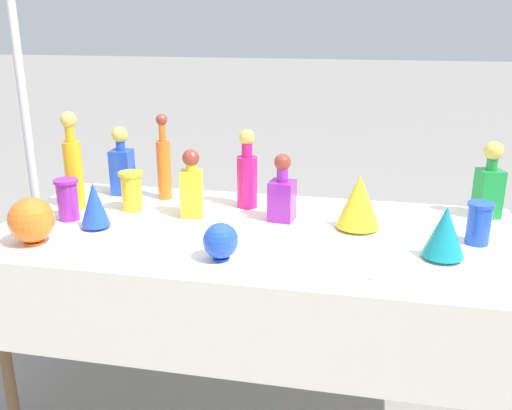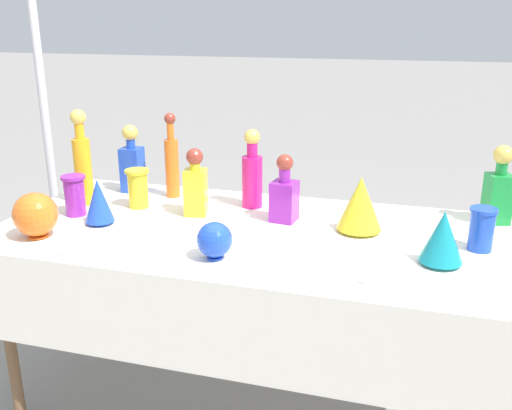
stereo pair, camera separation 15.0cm
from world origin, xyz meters
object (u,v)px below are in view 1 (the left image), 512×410
at_px(square_decanter_3, 122,165).
at_px(fluted_vase_1, 359,201).
at_px(fluted_vase_0, 445,232).
at_px(square_decanter_0, 282,193).
at_px(square_decanter_1, 192,187).
at_px(square_decanter_2, 489,184).
at_px(slender_vase_2, 67,198).
at_px(slender_vase_1, 479,222).
at_px(fluted_vase_2, 94,205).
at_px(tall_bottle_1, 73,165).
at_px(canopy_pole, 29,145).
at_px(round_bowl_0, 31,220).
at_px(tall_bottle_2, 164,163).
at_px(tall_bottle_0, 247,174).
at_px(slender_vase_0, 131,189).
at_px(round_bowl_1, 221,241).

distance_m(square_decanter_3, fluted_vase_1, 1.08).
distance_m(square_decanter_3, fluted_vase_0, 1.42).
bearing_deg(fluted_vase_1, square_decanter_0, 172.52).
distance_m(square_decanter_1, square_decanter_3, 0.46).
distance_m(square_decanter_2, slender_vase_2, 1.67).
bearing_deg(slender_vase_1, fluted_vase_2, -174.70).
height_order(tall_bottle_1, square_decanter_3, tall_bottle_1).
relative_size(square_decanter_3, slender_vase_2, 1.87).
bearing_deg(canopy_pole, round_bowl_0, -57.41).
distance_m(square_decanter_1, canopy_pole, 1.15).
bearing_deg(slender_vase_1, tall_bottle_2, 167.71).
distance_m(tall_bottle_1, round_bowl_0, 0.41).
distance_m(tall_bottle_2, canopy_pole, 0.90).
xyz_separation_m(tall_bottle_1, slender_vase_1, (1.58, -0.08, -0.10)).
xyz_separation_m(tall_bottle_0, fluted_vase_0, (0.75, -0.40, -0.05)).
bearing_deg(slender_vase_0, fluted_vase_0, -12.08).
bearing_deg(tall_bottle_0, slender_vase_2, -155.41).
height_order(tall_bottle_1, tall_bottle_2, tall_bottle_1).
bearing_deg(tall_bottle_1, fluted_vase_2, -47.42).
distance_m(square_decanter_2, square_decanter_3, 1.55).
height_order(square_decanter_0, slender_vase_0, square_decanter_0).
height_order(slender_vase_2, fluted_vase_1, fluted_vase_1).
xyz_separation_m(tall_bottle_0, slender_vase_2, (-0.66, -0.30, -0.05)).
bearing_deg(slender_vase_2, round_bowl_0, -89.15).
relative_size(tall_bottle_1, square_decanter_0, 1.52).
bearing_deg(canopy_pole, square_decanter_0, -18.92).
bearing_deg(square_decanter_3, slender_vase_0, -57.45).
xyz_separation_m(slender_vase_0, slender_vase_1, (1.34, -0.10, -0.01)).
height_order(slender_vase_2, round_bowl_0, round_bowl_0).
bearing_deg(tall_bottle_1, slender_vase_1, -2.80).
bearing_deg(square_decanter_1, tall_bottle_1, -179.97).
bearing_deg(canopy_pole, fluted_vase_1, -17.00).
xyz_separation_m(slender_vase_2, round_bowl_1, (0.69, -0.26, -0.02)).
xyz_separation_m(tall_bottle_1, slender_vase_0, (0.24, 0.02, -0.10)).
relative_size(tall_bottle_2, square_decanter_0, 1.40).
xyz_separation_m(fluted_vase_0, fluted_vase_2, (-1.26, 0.03, -0.00)).
height_order(tall_bottle_1, square_decanter_1, tall_bottle_1).
distance_m(tall_bottle_1, square_decanter_2, 1.68).
distance_m(square_decanter_1, round_bowl_1, 0.46).
distance_m(tall_bottle_0, round_bowl_0, 0.86).
relative_size(fluted_vase_0, round_bowl_1, 1.42).
distance_m(slender_vase_1, fluted_vase_1, 0.43).
bearing_deg(slender_vase_2, fluted_vase_2, -24.06).
xyz_separation_m(tall_bottle_1, square_decanter_2, (1.66, 0.23, -0.05)).
bearing_deg(tall_bottle_2, slender_vase_1, -12.29).
xyz_separation_m(tall_bottle_2, canopy_pole, (-0.85, 0.31, -0.03)).
bearing_deg(slender_vase_2, tall_bottle_1, 106.60).
bearing_deg(tall_bottle_0, round_bowl_0, -139.60).
bearing_deg(fluted_vase_1, round_bowl_0, -161.13).
bearing_deg(round_bowl_0, square_decanter_3, 84.08).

